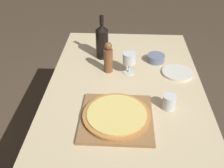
# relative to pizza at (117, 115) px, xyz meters

# --- Properties ---
(ground_plane) EXTENTS (12.00, 12.00, 0.00)m
(ground_plane) POSITION_rel_pizza_xyz_m (0.04, 0.31, -0.75)
(ground_plane) COLOR #4C3D2D
(dining_table) EXTENTS (0.96, 1.48, 0.72)m
(dining_table) POSITION_rel_pizza_xyz_m (0.04, 0.31, -0.11)
(dining_table) COLOR #CCB78E
(dining_table) RESTS_ON ground_plane
(cutting_board) EXTENTS (0.38, 0.38, 0.02)m
(cutting_board) POSITION_rel_pizza_xyz_m (0.00, -0.00, -0.02)
(cutting_board) COLOR olive
(cutting_board) RESTS_ON dining_table
(pizza) EXTENTS (0.36, 0.36, 0.02)m
(pizza) POSITION_rel_pizza_xyz_m (0.00, 0.00, 0.00)
(pizza) COLOR #BC7A3D
(pizza) RESTS_ON cutting_board
(wine_bottle) EXTENTS (0.09, 0.09, 0.31)m
(wine_bottle) POSITION_rel_pizza_xyz_m (-0.13, 0.65, 0.10)
(wine_bottle) COLOR black
(wine_bottle) RESTS_ON dining_table
(pepper_mill) EXTENTS (0.06, 0.06, 0.21)m
(pepper_mill) POSITION_rel_pizza_xyz_m (-0.07, 0.46, 0.07)
(pepper_mill) COLOR brown
(pepper_mill) RESTS_ON dining_table
(wine_glass) EXTENTS (0.09, 0.09, 0.14)m
(wine_glass) POSITION_rel_pizza_xyz_m (0.06, 0.45, 0.07)
(wine_glass) COLOR silver
(wine_glass) RESTS_ON dining_table
(small_bowl) EXTENTS (0.12, 0.12, 0.05)m
(small_bowl) POSITION_rel_pizza_xyz_m (0.25, 0.61, -0.00)
(small_bowl) COLOR slate
(small_bowl) RESTS_ON dining_table
(drinking_tumbler) EXTENTS (0.07, 0.07, 0.08)m
(drinking_tumbler) POSITION_rel_pizza_xyz_m (0.28, 0.11, 0.01)
(drinking_tumbler) COLOR silver
(drinking_tumbler) RESTS_ON dining_table
(dinner_plate) EXTENTS (0.20, 0.20, 0.01)m
(dinner_plate) POSITION_rel_pizza_xyz_m (0.38, 0.46, -0.02)
(dinner_plate) COLOR silver
(dinner_plate) RESTS_ON dining_table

